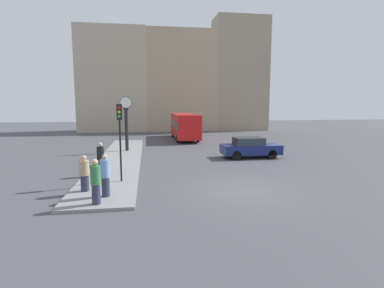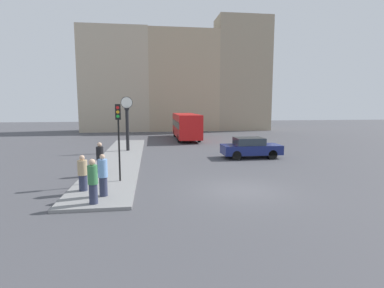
% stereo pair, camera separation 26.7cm
% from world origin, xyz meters
% --- Properties ---
extents(ground_plane, '(120.00, 120.00, 0.00)m').
position_xyz_m(ground_plane, '(0.00, 0.00, 0.00)').
color(ground_plane, '#47474C').
extents(sidewalk_corner, '(2.98, 21.87, 0.13)m').
position_xyz_m(sidewalk_corner, '(-6.35, 8.93, 0.07)').
color(sidewalk_corner, gray).
rests_on(sidewalk_corner, ground_plane).
extents(building_row, '(28.51, 5.00, 17.21)m').
position_xyz_m(building_row, '(0.40, 33.52, 7.85)').
color(building_row, '#B7A88E').
rests_on(building_row, ground_plane).
extents(sedan_car, '(4.35, 1.87, 1.52)m').
position_xyz_m(sedan_car, '(3.26, 8.29, 0.77)').
color(sedan_car, navy).
rests_on(sedan_car, ground_plane).
extents(bus_distant, '(2.44, 9.38, 2.90)m').
position_xyz_m(bus_distant, '(-0.11, 21.12, 1.65)').
color(bus_distant, red).
rests_on(bus_distant, ground_plane).
extents(traffic_light_near, '(0.26, 0.24, 3.84)m').
position_xyz_m(traffic_light_near, '(-5.68, 2.04, 2.88)').
color(traffic_light_near, black).
rests_on(traffic_light_near, sidewalk_corner).
extents(street_clock, '(0.96, 0.36, 4.47)m').
position_xyz_m(street_clock, '(-6.05, 12.32, 2.45)').
color(street_clock, black).
rests_on(street_clock, sidewalk_corner).
extents(pedestrian_tan_coat, '(0.42, 0.42, 1.61)m').
position_xyz_m(pedestrian_tan_coat, '(-7.13, 0.48, 0.92)').
color(pedestrian_tan_coat, '#2D334C').
rests_on(pedestrian_tan_coat, sidewalk_corner).
extents(pedestrian_green_hoodie, '(0.38, 0.38, 1.76)m').
position_xyz_m(pedestrian_green_hoodie, '(-6.33, -1.43, 1.02)').
color(pedestrian_green_hoodie, '#2D334C').
rests_on(pedestrian_green_hoodie, sidewalk_corner).
extents(pedestrian_black_jacket, '(0.40, 0.40, 1.74)m').
position_xyz_m(pedestrian_black_jacket, '(-6.94, 3.94, 1.00)').
color(pedestrian_black_jacket, '#2D334C').
rests_on(pedestrian_black_jacket, sidewalk_corner).
extents(pedestrian_blue_stripe, '(0.39, 0.39, 1.78)m').
position_xyz_m(pedestrian_blue_stripe, '(-6.10, -0.46, 1.02)').
color(pedestrian_blue_stripe, '#2D334C').
rests_on(pedestrian_blue_stripe, sidewalk_corner).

